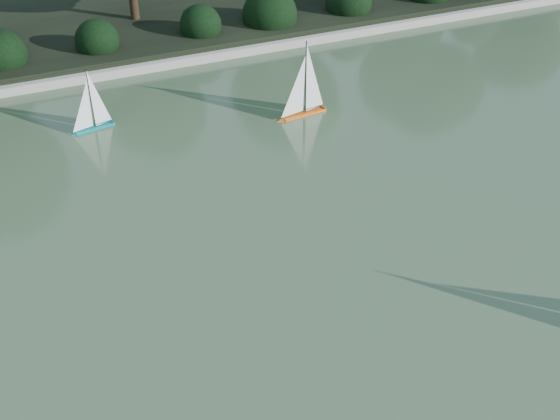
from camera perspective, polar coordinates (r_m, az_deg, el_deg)
name	(u,v)px	position (r m, az deg, el deg)	size (l,w,h in m)	color
ground	(321,372)	(7.89, 3.33, -13.04)	(80.00, 80.00, 0.00)	#2F4529
pond_coping	(120,71)	(15.06, -12.91, 10.98)	(40.00, 0.35, 0.18)	gray
far_bank	(80,11)	(18.75, -15.95, 15.31)	(40.00, 8.00, 0.30)	black
shrub_hedge	(107,40)	(15.75, -13.88, 13.30)	(29.10, 1.10, 1.10)	black
sailboat_orange	(300,104)	(12.90, 1.62, 8.58)	(1.09, 0.30, 1.49)	#D45B13
sailboat_teal	(89,121)	(12.85, -15.25, 7.02)	(0.88, 0.31, 1.20)	#047C7A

